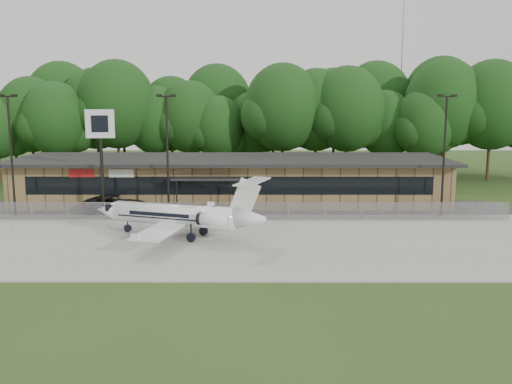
{
  "coord_description": "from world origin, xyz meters",
  "views": [
    {
      "loc": [
        2.46,
        -30.7,
        9.85
      ],
      "look_at": [
        2.37,
        12.0,
        2.87
      ],
      "focal_mm": 40.0,
      "sensor_mm": 36.0,
      "label": 1
    }
  ],
  "objects_px": {
    "terminal": "(232,179)",
    "suv": "(117,204)",
    "business_jet": "(182,216)",
    "pole_sign": "(100,135)"
  },
  "relations": [
    {
      "from": "business_jet",
      "to": "suv",
      "type": "bearing_deg",
      "value": 145.55
    },
    {
      "from": "terminal",
      "to": "suv",
      "type": "bearing_deg",
      "value": -150.14
    },
    {
      "from": "business_jet",
      "to": "suv",
      "type": "distance_m",
      "value": 11.65
    },
    {
      "from": "business_jet",
      "to": "suv",
      "type": "height_order",
      "value": "business_jet"
    },
    {
      "from": "terminal",
      "to": "business_jet",
      "type": "xyz_separation_m",
      "value": [
        -2.91,
        -14.98,
        -0.56
      ]
    },
    {
      "from": "terminal",
      "to": "pole_sign",
      "type": "height_order",
      "value": "pole_sign"
    },
    {
      "from": "suv",
      "to": "business_jet",
      "type": "bearing_deg",
      "value": -150.32
    },
    {
      "from": "business_jet",
      "to": "suv",
      "type": "relative_size",
      "value": 2.32
    },
    {
      "from": "terminal",
      "to": "suv",
      "type": "xyz_separation_m",
      "value": [
        -9.83,
        -5.65,
        -1.38
      ]
    },
    {
      "from": "terminal",
      "to": "suv",
      "type": "height_order",
      "value": "terminal"
    }
  ]
}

